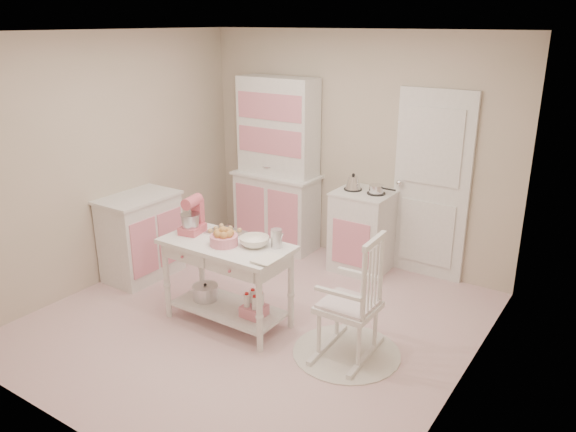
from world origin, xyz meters
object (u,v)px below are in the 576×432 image
object	(u,v)px
stove	(362,231)
base_cabinet	(141,236)
work_table	(228,283)
hutch	(276,165)
bread_basket	(224,240)
rocking_chair	(349,295)
stand_mixer	(192,216)

from	to	relation	value
stove	base_cabinet	size ratio (longest dim) A/B	1.00
stove	work_table	bearing A→B (deg)	-105.74
hutch	bread_basket	xyz separation A→B (m)	(0.72, -1.86, -0.19)
rocking_chair	work_table	bearing A→B (deg)	-175.92
rocking_chair	stand_mixer	distance (m)	1.65
stand_mixer	rocking_chair	bearing A→B (deg)	-7.01
stove	rocking_chair	distance (m)	1.76
hutch	stove	world-z (taller)	hutch
rocking_chair	bread_basket	world-z (taller)	rocking_chair
base_cabinet	bread_basket	bearing A→B (deg)	-12.41
base_cabinet	work_table	bearing A→B (deg)	-10.66
hutch	bread_basket	distance (m)	2.01
hutch	stove	distance (m)	1.33
base_cabinet	work_table	world-z (taller)	base_cabinet
stand_mixer	base_cabinet	bearing A→B (deg)	154.91
base_cabinet	stand_mixer	bearing A→B (deg)	-13.85
stove	work_table	xyz separation A→B (m)	(-0.50, -1.76, -0.06)
hutch	stand_mixer	world-z (taller)	hutch
rocking_chair	bread_basket	size ratio (longest dim) A/B	4.40
base_cabinet	work_table	distance (m)	1.46
hutch	work_table	size ratio (longest dim) A/B	1.73
bread_basket	stand_mixer	bearing A→B (deg)	170.96
hutch	stand_mixer	bearing A→B (deg)	-81.02
work_table	stand_mixer	xyz separation A→B (m)	(-0.42, 0.02, 0.57)
stand_mixer	bread_basket	distance (m)	0.46
work_table	bread_basket	distance (m)	0.45
stove	bread_basket	size ratio (longest dim) A/B	3.68
work_table	hutch	bearing A→B (deg)	111.21
stove	bread_basket	distance (m)	1.91
hutch	base_cabinet	bearing A→B (deg)	-115.28
bread_basket	stove	bearing A→B (deg)	75.27
hutch	work_table	xyz separation A→B (m)	(0.70, -1.81, -0.64)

